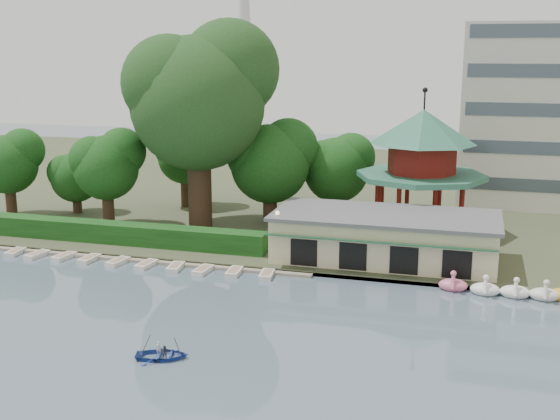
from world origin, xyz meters
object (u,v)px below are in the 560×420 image
at_px(rowboat_with_passengers, 162,351).
at_px(pavilion, 422,159).
at_px(dock, 121,257).
at_px(boathouse, 385,236).
at_px(big_tree, 200,92).

bearing_deg(rowboat_with_passengers, pavilion, 69.41).
xyz_separation_m(pavilion, rowboat_with_passengers, (-12.06, -32.11, -7.04)).
bearing_deg(pavilion, dock, -148.34).
distance_m(boathouse, rowboat_with_passengers, 24.34).
bearing_deg(rowboat_with_passengers, big_tree, 107.19).
height_order(dock, pavilion, pavilion).
xyz_separation_m(boathouse, pavilion, (2.00, 10.03, 5.11)).
xyz_separation_m(dock, big_tree, (3.18, 11.01, 13.43)).
bearing_deg(dock, boathouse, 12.24).
height_order(dock, boathouse, boathouse).
height_order(dock, big_tree, big_tree).
relative_size(boathouse, rowboat_with_passengers, 3.73).
distance_m(dock, pavilion, 29.14).
distance_m(dock, boathouse, 22.62).
xyz_separation_m(dock, boathouse, (22.00, 4.77, 2.25)).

